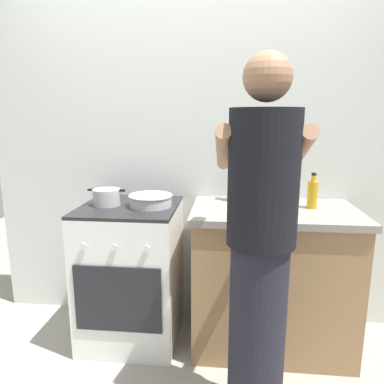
{
  "coord_description": "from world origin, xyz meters",
  "views": [
    {
      "loc": [
        0.26,
        -1.96,
        1.44
      ],
      "look_at": [
        0.05,
        0.12,
        1.0
      ],
      "focal_mm": 33.18,
      "sensor_mm": 36.0,
      "label": 1
    }
  ],
  "objects_px": {
    "person": "(260,252)",
    "pot": "(107,197)",
    "stove_range": "(132,272)",
    "mixing_bowl": "(151,200)",
    "utensil_crock": "(236,185)",
    "oil_bottle": "(312,194)"
  },
  "relations": [
    {
      "from": "utensil_crock",
      "to": "person",
      "type": "relative_size",
      "value": 0.19
    },
    {
      "from": "pot",
      "to": "oil_bottle",
      "type": "bearing_deg",
      "value": 2.26
    },
    {
      "from": "pot",
      "to": "mixing_bowl",
      "type": "bearing_deg",
      "value": -0.49
    },
    {
      "from": "mixing_bowl",
      "to": "person",
      "type": "bearing_deg",
      "value": -44.02
    },
    {
      "from": "pot",
      "to": "person",
      "type": "relative_size",
      "value": 0.14
    },
    {
      "from": "person",
      "to": "pot",
      "type": "bearing_deg",
      "value": 146.22
    },
    {
      "from": "utensil_crock",
      "to": "mixing_bowl",
      "type": "bearing_deg",
      "value": -158.88
    },
    {
      "from": "pot",
      "to": "oil_bottle",
      "type": "relative_size",
      "value": 1.1
    },
    {
      "from": "utensil_crock",
      "to": "oil_bottle",
      "type": "distance_m",
      "value": 0.48
    },
    {
      "from": "stove_range",
      "to": "person",
      "type": "distance_m",
      "value": 1.06
    },
    {
      "from": "oil_bottle",
      "to": "person",
      "type": "bearing_deg",
      "value": -119.07
    },
    {
      "from": "mixing_bowl",
      "to": "utensil_crock",
      "type": "bearing_deg",
      "value": 21.12
    },
    {
      "from": "oil_bottle",
      "to": "pot",
      "type": "bearing_deg",
      "value": -177.74
    },
    {
      "from": "oil_bottle",
      "to": "stove_range",
      "type": "bearing_deg",
      "value": -177.65
    },
    {
      "from": "utensil_crock",
      "to": "oil_bottle",
      "type": "bearing_deg",
      "value": -18.29
    },
    {
      "from": "stove_range",
      "to": "mixing_bowl",
      "type": "bearing_deg",
      "value": -2.51
    },
    {
      "from": "utensil_crock",
      "to": "person",
      "type": "xyz_separation_m",
      "value": [
        0.09,
        -0.8,
        -0.14
      ]
    },
    {
      "from": "mixing_bowl",
      "to": "stove_range",
      "type": "bearing_deg",
      "value": 177.49
    },
    {
      "from": "oil_bottle",
      "to": "utensil_crock",
      "type": "bearing_deg",
      "value": 161.71
    },
    {
      "from": "stove_range",
      "to": "mixing_bowl",
      "type": "relative_size",
      "value": 3.27
    },
    {
      "from": "pot",
      "to": "person",
      "type": "distance_m",
      "value": 1.09
    },
    {
      "from": "oil_bottle",
      "to": "person",
      "type": "xyz_separation_m",
      "value": [
        -0.36,
        -0.65,
        -0.13
      ]
    }
  ]
}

